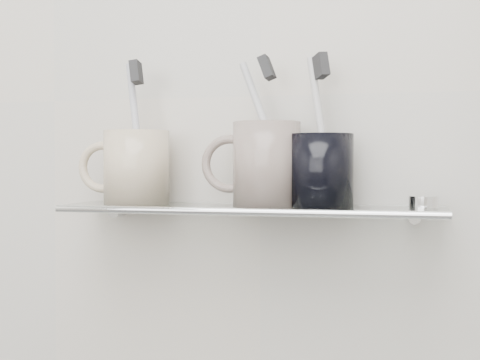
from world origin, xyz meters
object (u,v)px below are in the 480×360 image
(shelf_glass, at_px, (250,209))
(mug_left, at_px, (137,167))
(mug_right, at_px, (321,170))
(mug_center, at_px, (267,164))

(shelf_glass, height_order, mug_left, mug_left)
(shelf_glass, distance_m, mug_left, 0.17)
(shelf_glass, relative_size, mug_left, 4.96)
(mug_left, xyz_separation_m, mug_right, (0.25, 0.00, -0.00))
(shelf_glass, height_order, mug_right, mug_right)
(mug_left, bearing_deg, shelf_glass, 12.68)
(shelf_glass, xyz_separation_m, mug_left, (-0.16, 0.00, 0.05))
(mug_left, relative_size, mug_right, 1.08)
(mug_center, bearing_deg, mug_left, -157.16)
(mug_left, bearing_deg, mug_center, 14.45)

